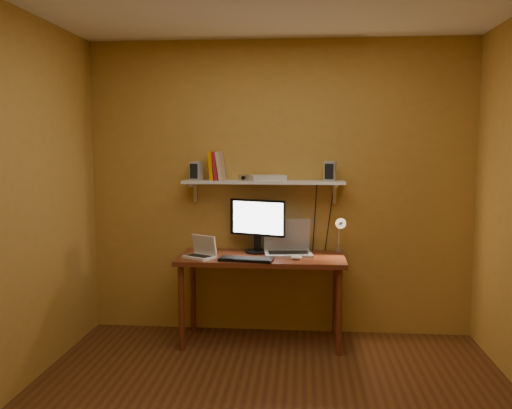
# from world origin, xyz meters

# --- Properties ---
(room) EXTENTS (3.44, 3.24, 2.64)m
(room) POSITION_xyz_m (0.00, 0.00, 1.30)
(room) COLOR #543215
(room) RESTS_ON ground
(desk) EXTENTS (1.40, 0.60, 0.75)m
(desk) POSITION_xyz_m (-0.13, 1.28, 0.66)
(desk) COLOR #613017
(desk) RESTS_ON ground
(wall_shelf) EXTENTS (1.40, 0.25, 0.21)m
(wall_shelf) POSITION_xyz_m (-0.13, 1.47, 1.36)
(wall_shelf) COLOR silver
(wall_shelf) RESTS_ON room
(monitor) EXTENTS (0.49, 0.28, 0.46)m
(monitor) POSITION_xyz_m (-0.18, 1.43, 1.01)
(monitor) COLOR black
(monitor) RESTS_ON desk
(laptop) EXTENTS (0.43, 0.34, 0.30)m
(laptop) POSITION_xyz_m (0.08, 1.40, 0.83)
(laptop) COLOR #989AA0
(laptop) RESTS_ON desk
(netbook) EXTENTS (0.29, 0.27, 0.18)m
(netbook) POSITION_xyz_m (-0.63, 1.17, 0.80)
(netbook) COLOR silver
(netbook) RESTS_ON desk
(keyboard) EXTENTS (0.45, 0.20, 0.02)m
(keyboard) POSITION_xyz_m (-0.24, 1.07, 0.76)
(keyboard) COLOR black
(keyboard) RESTS_ON desk
(mouse) EXTENTS (0.09, 0.06, 0.03)m
(mouse) POSITION_xyz_m (0.16, 1.15, 0.77)
(mouse) COLOR silver
(mouse) RESTS_ON desk
(desk_lamp) EXTENTS (0.09, 0.23, 0.38)m
(desk_lamp) POSITION_xyz_m (0.53, 1.41, 0.96)
(desk_lamp) COLOR silver
(desk_lamp) RESTS_ON desk
(speaker_left) EXTENTS (0.11, 0.11, 0.16)m
(speaker_left) POSITION_xyz_m (-0.72, 1.47, 1.46)
(speaker_left) COLOR #989AA0
(speaker_left) RESTS_ON wall_shelf
(speaker_right) EXTENTS (0.11, 0.11, 0.17)m
(speaker_right) POSITION_xyz_m (0.44, 1.47, 1.46)
(speaker_right) COLOR #989AA0
(speaker_right) RESTS_ON wall_shelf
(books) EXTENTS (0.14, 0.18, 0.25)m
(books) POSITION_xyz_m (-0.55, 1.50, 1.50)
(books) COLOR #D48900
(books) RESTS_ON wall_shelf
(shelf_camera) EXTENTS (0.10, 0.06, 0.06)m
(shelf_camera) POSITION_xyz_m (-0.29, 1.41, 1.40)
(shelf_camera) COLOR silver
(shelf_camera) RESTS_ON wall_shelf
(router) EXTENTS (0.33, 0.27, 0.05)m
(router) POSITION_xyz_m (-0.09, 1.48, 1.40)
(router) COLOR silver
(router) RESTS_ON wall_shelf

